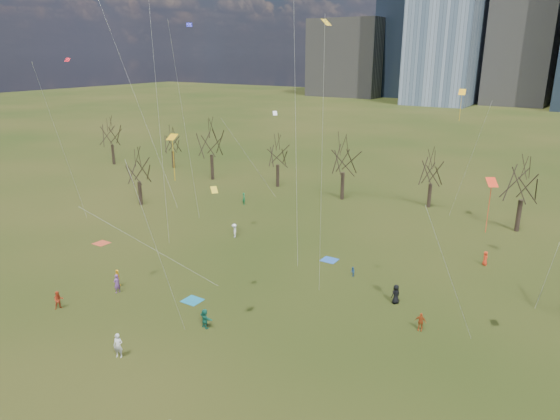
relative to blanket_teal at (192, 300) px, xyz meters
The scene contains 18 objects.
ground 5.94m from the blanket_teal, 45.36° to the right, with size 500.00×500.00×0.00m, color black.
downtown_skyline 210.08m from the blanket_teal, 89.52° to the left, with size 212.50×78.00×118.00m.
bare_tree_row 33.80m from the blanket_teal, 82.94° to the left, with size 113.04×29.80×9.50m.
blanket_teal is the anchor object (origin of this frame).
blanket_navy 15.70m from the blanket_teal, 67.39° to the left, with size 1.60×1.50×0.03m, color blue.
blanket_crimson 18.72m from the blanket_teal, 165.30° to the left, with size 1.60×1.50×0.03m, color #D14929.
person_1 9.32m from the blanket_teal, 81.73° to the right, with size 0.67×0.44×1.85m, color silver.
person_2 11.19m from the blanket_teal, 140.18° to the right, with size 0.78×0.61×1.61m, color #B43819.
person_4 7.96m from the blanket_teal, 168.38° to the right, with size 0.97×0.40×1.66m, color yellow.
person_5 4.89m from the blanket_teal, 35.74° to the right, with size 1.51×0.48×1.63m, color #197055.
person_6 17.75m from the blanket_teal, 31.12° to the left, with size 0.85×0.55×1.74m, color black.
person_7 7.28m from the blanket_teal, 160.02° to the right, with size 0.65×0.43×1.79m, color #7B4993.
person_8 15.58m from the blanket_teal, 51.26° to the left, with size 0.47×0.36×0.96m, color #23539B.
person_9 16.01m from the blanket_teal, 114.24° to the left, with size 1.06×0.61×1.63m, color silver.
person_10 19.32m from the blanket_teal, 17.96° to the left, with size 0.89×0.37×1.51m, color #B6491A.
person_12 29.70m from the blanket_teal, 47.60° to the left, with size 0.73×0.48×1.50m, color red.
person_13 29.08m from the blanket_teal, 117.55° to the left, with size 0.63×0.42×1.74m, color #186E39.
kites_airborne 16.36m from the blanket_teal, 64.24° to the left, with size 72.37×44.43×34.67m.
Camera 1 is at (23.50, -24.74, 20.86)m, focal length 32.00 mm.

